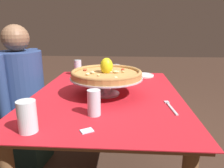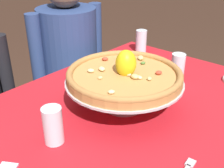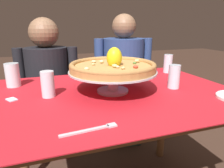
# 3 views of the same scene
# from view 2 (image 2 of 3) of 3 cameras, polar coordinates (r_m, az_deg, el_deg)

# --- Properties ---
(dining_table) EXTENTS (1.23, 0.90, 0.75)m
(dining_table) POSITION_cam_2_polar(r_m,az_deg,el_deg) (1.17, 2.99, -8.67)
(dining_table) COLOR brown
(dining_table) RESTS_ON ground
(pizza_stand) EXTENTS (0.44, 0.44, 0.11)m
(pizza_stand) POSITION_cam_2_polar(r_m,az_deg,el_deg) (1.05, 2.59, -0.46)
(pizza_stand) COLOR #B7B7C1
(pizza_stand) RESTS_ON dining_table
(pizza) EXTENTS (0.42, 0.42, 0.11)m
(pizza) POSITION_cam_2_polar(r_m,az_deg,el_deg) (1.03, 2.66, 1.96)
(pizza) COLOR #BC8447
(pizza) RESTS_ON pizza_stand
(water_glass_side_right) EXTENTS (0.06, 0.06, 0.13)m
(water_glass_side_right) POSITION_cam_2_polar(r_m,az_deg,el_deg) (1.30, 13.15, 3.03)
(water_glass_side_right) COLOR silver
(water_glass_side_right) RESTS_ON dining_table
(water_glass_back_right) EXTENTS (0.06, 0.06, 0.13)m
(water_glass_back_right) POSITION_cam_2_polar(r_m,az_deg,el_deg) (1.61, 5.91, 8.27)
(water_glass_back_right) COLOR silver
(water_glass_back_right) RESTS_ON dining_table
(water_glass_side_left) EXTENTS (0.06, 0.06, 0.12)m
(water_glass_side_left) POSITION_cam_2_polar(r_m,az_deg,el_deg) (0.90, -11.85, -8.66)
(water_glass_side_left) COLOR silver
(water_glass_side_left) RESTS_ON dining_table
(sugar_packet) EXTENTS (0.06, 0.06, 0.00)m
(sugar_packet) POSITION_cam_2_polar(r_m,az_deg,el_deg) (0.87, -20.44, -15.58)
(sugar_packet) COLOR silver
(sugar_packet) RESTS_ON dining_table
(diner_right) EXTENTS (0.51, 0.40, 1.17)m
(diner_right) POSITION_cam_2_polar(r_m,az_deg,el_deg) (1.85, -8.49, 2.92)
(diner_right) COLOR #1E3833
(diner_right) RESTS_ON ground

